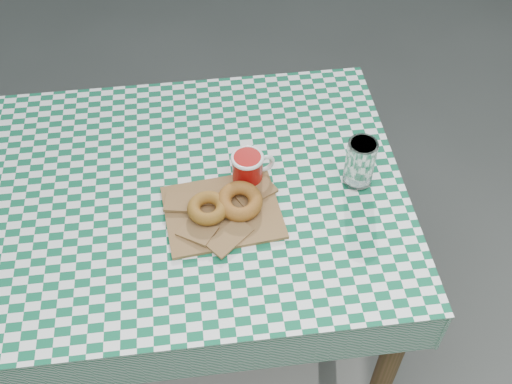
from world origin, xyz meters
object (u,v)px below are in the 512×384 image
(paper_bag, at_px, (223,211))
(drinking_glass, at_px, (360,163))
(coffee_mug, at_px, (248,169))
(table, at_px, (167,275))

(paper_bag, bearing_deg, drinking_glass, 9.28)
(paper_bag, relative_size, drinking_glass, 2.08)
(paper_bag, distance_m, drinking_glass, 0.37)
(coffee_mug, xyz_separation_m, drinking_glass, (0.28, -0.04, 0.02))
(drinking_glass, bearing_deg, table, 176.70)
(paper_bag, distance_m, coffee_mug, 0.13)
(table, height_order, paper_bag, paper_bag)
(paper_bag, bearing_deg, table, 153.05)
(table, relative_size, coffee_mug, 8.25)
(paper_bag, xyz_separation_m, drinking_glass, (0.36, 0.06, 0.06))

